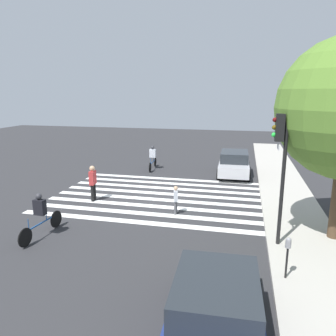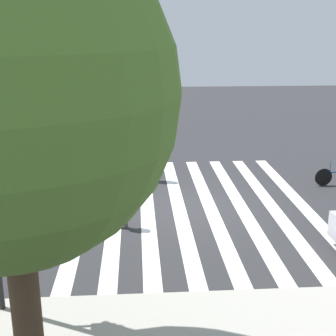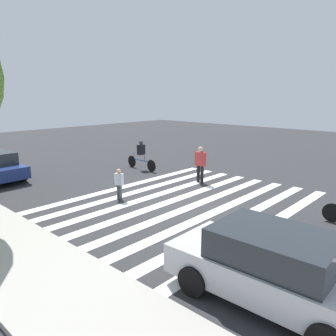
% 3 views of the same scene
% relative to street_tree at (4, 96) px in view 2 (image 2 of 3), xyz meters
% --- Properties ---
extents(ground_plane, '(60.00, 60.00, 0.00)m').
position_rel_street_tree_xyz_m(ground_plane, '(-3.42, -7.27, -4.51)').
color(ground_plane, '#2D2D30').
extents(sidewalk_curb, '(36.00, 2.50, 0.14)m').
position_rel_street_tree_xyz_m(sidewalk_curb, '(-3.42, -1.02, -4.44)').
color(sidewalk_curb, '#ADA89E').
rests_on(sidewalk_curb, ground_plane).
extents(crosswalk_stripes, '(7.18, 10.00, 0.01)m').
position_rel_street_tree_xyz_m(crosswalk_stripes, '(-3.42, -7.27, -4.51)').
color(crosswalk_stripes, white).
rests_on(crosswalk_stripes, ground_plane).
extents(street_tree, '(4.58, 4.58, 6.82)m').
position_rel_street_tree_xyz_m(street_tree, '(0.00, 0.00, 0.00)').
color(street_tree, '#4C3826').
rests_on(street_tree, ground_plane).
extents(pedestrian_child_with_backpack, '(0.49, 0.26, 1.70)m').
position_rel_street_tree_xyz_m(pedestrian_child_with_backpack, '(-2.08, -10.02, -3.56)').
color(pedestrian_child_with_backpack, black).
rests_on(pedestrian_child_with_backpack, ground_plane).
extents(pedestrian_adult_blue_shirt, '(0.37, 0.24, 1.22)m').
position_rel_street_tree_xyz_m(pedestrian_adult_blue_shirt, '(-1.26, -5.87, -3.82)').
color(pedestrian_adult_blue_shirt, '#4C4C51').
rests_on(pedestrian_adult_blue_shirt, ground_plane).
extents(cyclist_mid_street, '(2.34, 0.41, 1.60)m').
position_rel_street_tree_xyz_m(cyclist_mid_street, '(1.99, -10.06, -3.65)').
color(cyclist_mid_street, black).
rests_on(cyclist_mid_street, ground_plane).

